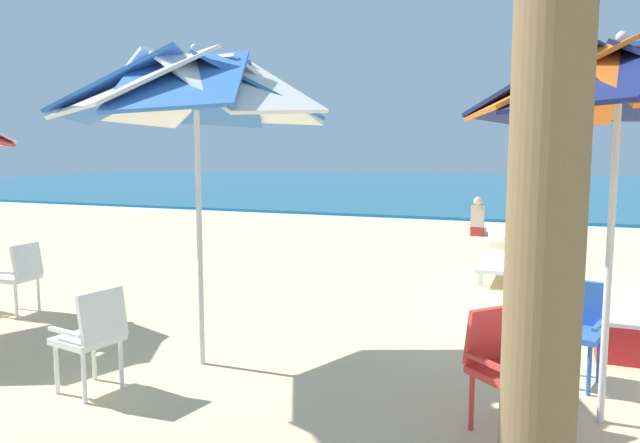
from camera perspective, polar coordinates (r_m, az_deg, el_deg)
ground_plane at (r=7.88m, az=27.30°, el=-8.41°), size 80.00×80.00×0.00m
sea at (r=35.19m, az=22.96°, el=3.01°), size 80.00×36.00×0.10m
surf_foam at (r=16.96m, az=24.28°, el=-0.53°), size 80.00×0.70×0.01m
beach_umbrella_0 at (r=4.60m, az=26.89°, el=11.55°), size 2.10×2.10×2.76m
plastic_chair_1 at (r=4.40m, az=17.22°, el=-12.88°), size 0.63×0.63×0.87m
plastic_chair_2 at (r=5.53m, az=23.42°, el=-9.11°), size 0.54×0.56×0.87m
beach_umbrella_1 at (r=5.44m, az=-11.86°, el=12.23°), size 2.51×2.51×2.89m
plastic_chair_3 at (r=5.18m, az=-21.04°, el=-10.05°), size 0.54×0.51×0.87m
plastic_chair_4 at (r=8.02m, az=-27.02°, el=-4.51°), size 0.50×0.47×0.87m
sun_lounger_1 at (r=9.81m, az=17.26°, el=-3.43°), size 0.65×2.15×0.62m
cooler_box at (r=6.32m, az=27.28°, el=-10.14°), size 0.50×0.34×0.40m
beachgoer_seated at (r=14.56m, az=15.00°, el=-0.11°), size 0.30×0.93×0.92m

